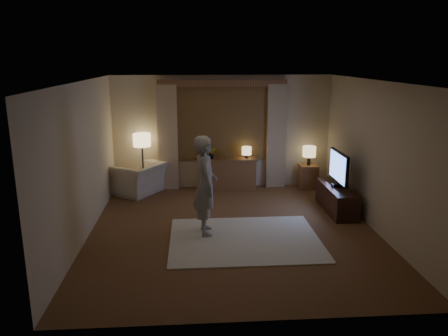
{
  "coord_description": "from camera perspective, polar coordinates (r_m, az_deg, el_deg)",
  "views": [
    {
      "loc": [
        -0.68,
        -7.18,
        2.97
      ],
      "look_at": [
        -0.12,
        0.6,
        0.99
      ],
      "focal_mm": 35.0,
      "sensor_mm": 36.0,
      "label": 1
    }
  ],
  "objects": [
    {
      "name": "armchair",
      "position": [
        9.96,
        -11.11,
        -1.35
      ],
      "size": [
        1.35,
        1.39,
        0.69
      ],
      "primitive_type": "imported",
      "rotation": [
        0.0,
        0.0,
        -2.13
      ],
      "color": "beige",
      "rests_on": "floor"
    },
    {
      "name": "rug",
      "position": [
        7.44,
        2.72,
        -9.26
      ],
      "size": [
        2.5,
        2.0,
        0.02
      ],
      "primitive_type": "cube",
      "color": "beige",
      "rests_on": "floor"
    },
    {
      "name": "side_table",
      "position": [
        10.35,
        10.92,
        -1.12
      ],
      "size": [
        0.4,
        0.4,
        0.56
      ],
      "primitive_type": "cube",
      "color": "brown",
      "rests_on": "floor"
    },
    {
      "name": "tv",
      "position": [
        8.79,
        14.76,
        0.03
      ],
      "size": [
        0.24,
        0.98,
        0.71
      ],
      "color": "black",
      "rests_on": "tv_stand"
    },
    {
      "name": "person",
      "position": [
        7.4,
        -2.45,
        -2.26
      ],
      "size": [
        0.47,
        0.66,
        1.71
      ],
      "primitive_type": "imported",
      "rotation": [
        0.0,
        0.0,
        1.67
      ],
      "color": "#ABA79E",
      "rests_on": "rug"
    },
    {
      "name": "sideboard",
      "position": [
        10.06,
        0.67,
        -0.89
      ],
      "size": [
        1.2,
        0.4,
        0.7
      ],
      "primitive_type": "cube",
      "color": "brown",
      "rests_on": "floor"
    },
    {
      "name": "tv_stand",
      "position": [
        8.96,
        14.51,
        -3.94
      ],
      "size": [
        0.45,
        1.4,
        0.5
      ],
      "primitive_type": "cube",
      "color": "black",
      "rests_on": "floor"
    },
    {
      "name": "table_lamp_side",
      "position": [
        10.21,
        11.07,
        2.06
      ],
      "size": [
        0.3,
        0.3,
        0.44
      ],
      "color": "black",
      "rests_on": "side_table"
    },
    {
      "name": "table_lamp_sideboard",
      "position": [
        9.98,
        2.97,
        2.2
      ],
      "size": [
        0.22,
        0.22,
        0.3
      ],
      "color": "black",
      "rests_on": "sideboard"
    },
    {
      "name": "room",
      "position": [
        7.89,
        0.89,
        2.23
      ],
      "size": [
        5.04,
        5.54,
        2.64
      ],
      "color": "brown",
      "rests_on": "ground"
    },
    {
      "name": "plant",
      "position": [
        9.92,
        -1.62,
        1.86
      ],
      "size": [
        0.17,
        0.13,
        0.3
      ],
      "primitive_type": "imported",
      "color": "#999999",
      "rests_on": "sideboard"
    },
    {
      "name": "floor_lamp",
      "position": [
        9.92,
        -10.67,
        3.2
      ],
      "size": [
        0.39,
        0.39,
        1.33
      ],
      "color": "black",
      "rests_on": "floor"
    },
    {
      "name": "picture_frame",
      "position": [
        9.96,
        0.68,
        1.61
      ],
      "size": [
        0.16,
        0.02,
        0.2
      ],
      "primitive_type": "cube",
      "color": "brown",
      "rests_on": "sideboard"
    }
  ]
}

